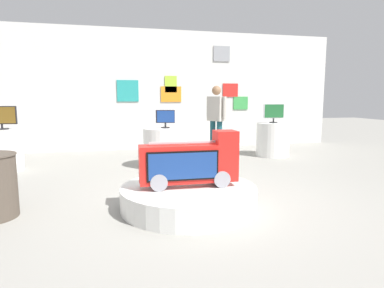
# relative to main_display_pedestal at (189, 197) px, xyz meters

# --- Properties ---
(ground_plane) EXTENTS (30.00, 30.00, 0.00)m
(ground_plane) POSITION_rel_main_display_pedestal_xyz_m (0.19, 0.35, -0.14)
(ground_plane) COLOR gray
(back_wall_display) EXTENTS (10.28, 0.13, 3.12)m
(back_wall_display) POSITION_rel_main_display_pedestal_xyz_m (0.20, 4.95, 1.42)
(back_wall_display) COLOR silver
(back_wall_display) RESTS_ON ground
(main_display_pedestal) EXTENTS (1.69, 1.69, 0.28)m
(main_display_pedestal) POSITION_rel_main_display_pedestal_xyz_m (0.00, 0.00, 0.00)
(main_display_pedestal) COLOR silver
(main_display_pedestal) RESTS_ON ground
(novelty_firetruck_tv) EXTENTS (1.22, 0.37, 0.69)m
(novelty_firetruck_tv) POSITION_rel_main_display_pedestal_xyz_m (0.02, -0.01, 0.43)
(novelty_firetruck_tv) COLOR gray
(novelty_firetruck_tv) RESTS_ON main_display_pedestal
(display_pedestal_left_rear) EXTENTS (0.67, 0.67, 0.78)m
(display_pedestal_left_rear) POSITION_rel_main_display_pedestal_xyz_m (-2.89, 2.89, 0.25)
(display_pedestal_left_rear) COLOR silver
(display_pedestal_left_rear) RESTS_ON ground
(tv_on_left_rear) EXTENTS (0.55, 0.23, 0.43)m
(tv_on_left_rear) POSITION_rel_main_display_pedestal_xyz_m (-2.88, 2.89, 0.88)
(tv_on_left_rear) COLOR black
(tv_on_left_rear) RESTS_ON display_pedestal_left_rear
(display_pedestal_center_rear) EXTENTS (0.88, 0.88, 0.78)m
(display_pedestal_center_rear) POSITION_rel_main_display_pedestal_xyz_m (0.11, 2.45, 0.25)
(display_pedestal_center_rear) COLOR silver
(display_pedestal_center_rear) RESTS_ON ground
(tv_on_center_rear) EXTENTS (0.36, 0.16, 0.35)m
(tv_on_center_rear) POSITION_rel_main_display_pedestal_xyz_m (0.11, 2.45, 0.84)
(tv_on_center_rear) COLOR black
(tv_on_center_rear) RESTS_ON display_pedestal_center_rear
(display_pedestal_right_rear) EXTENTS (0.77, 0.77, 0.78)m
(display_pedestal_right_rear) POSITION_rel_main_display_pedestal_xyz_m (2.78, 3.14, 0.25)
(display_pedestal_right_rear) COLOR silver
(display_pedestal_right_rear) RESTS_ON ground
(tv_on_right_rear) EXTENTS (0.50, 0.18, 0.44)m
(tv_on_right_rear) POSITION_rel_main_display_pedestal_xyz_m (2.78, 3.14, 0.90)
(tv_on_right_rear) COLOR black
(tv_on_right_rear) RESTS_ON display_pedestal_right_rear
(shopper_browsing_near_truck) EXTENTS (0.36, 0.50, 1.62)m
(shopper_browsing_near_truck) POSITION_rel_main_display_pedestal_xyz_m (1.34, 3.04, 0.81)
(shopper_browsing_near_truck) COLOR #194751
(shopper_browsing_near_truck) RESTS_ON ground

